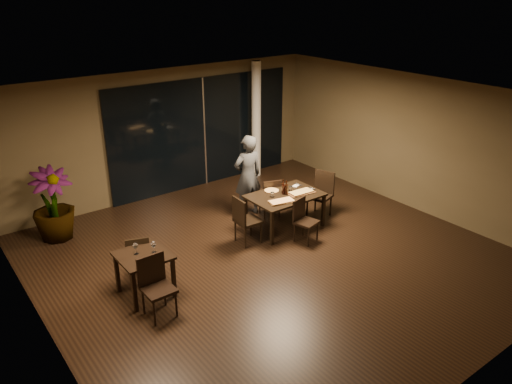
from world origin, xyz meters
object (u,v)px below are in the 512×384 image
object	(u,v)px
bottle_b	(286,188)
bottle_c	(283,186)
chair_main_far	(271,196)
chair_main_left	(244,218)
chair_main_near	(303,218)
chair_main_right	(322,191)
bottle_a	(284,188)
chair_side_far	(138,256)
diner	(248,176)
chair_side_near	(156,283)
potted_plant	(53,205)
side_table	(144,261)
main_table	(285,198)

from	to	relation	value
bottle_b	bottle_c	xyz separation A→B (m)	(0.00, 0.10, -0.00)
chair_main_far	chair_main_left	size ratio (longest dim) A/B	0.91
chair_main_far	bottle_b	bearing A→B (deg)	103.83
chair_main_near	chair_main_left	world-z (taller)	chair_main_left
chair_main_right	bottle_a	bearing A→B (deg)	-111.34
chair_side_far	diner	xyz separation A→B (m)	(3.07, 1.02, 0.43)
chair_main_far	chair_side_near	size ratio (longest dim) A/B	0.91
potted_plant	bottle_b	world-z (taller)	potted_plant
chair_main_right	potted_plant	xyz separation A→B (m)	(-5.01, 2.40, 0.18)
side_table	chair_side_near	world-z (taller)	chair_side_near
chair_side_far	chair_main_right	bearing A→B (deg)	-160.36
side_table	potted_plant	distance (m)	2.95
bottle_b	chair_main_right	bearing A→B (deg)	-0.11
chair_main_far	bottle_c	world-z (taller)	bottle_c
diner	bottle_b	xyz separation A→B (m)	(0.25, -1.00, -0.01)
side_table	bottle_a	size ratio (longest dim) A/B	3.00
bottle_a	bottle_b	bearing A→B (deg)	-53.51
bottle_b	diner	bearing A→B (deg)	104.02
chair_side_near	side_table	bearing A→B (deg)	81.35
potted_plant	chair_side_near	bearing A→B (deg)	-81.94
bottle_a	chair_side_far	bearing A→B (deg)	-178.78
chair_side_far	diner	distance (m)	3.27
side_table	chair_side_far	size ratio (longest dim) A/B	0.94
main_table	bottle_c	xyz separation A→B (m)	(0.02, 0.09, 0.22)
chair_main_right	chair_side_near	size ratio (longest dim) A/B	1.03
main_table	chair_main_near	world-z (taller)	chair_main_near
diner	main_table	bearing A→B (deg)	108.29
chair_side_far	potted_plant	bearing A→B (deg)	-55.10
potted_plant	bottle_b	bearing A→B (deg)	-30.99
bottle_a	bottle_c	xyz separation A→B (m)	(0.04, 0.06, 0.01)
chair_main_near	bottle_b	bearing A→B (deg)	67.41
bottle_c	potted_plant	bearing A→B (deg)	150.13
chair_side_near	bottle_c	xyz separation A→B (m)	(3.51, 1.17, 0.35)
chair_main_far	chair_main_right	xyz separation A→B (m)	(0.96, -0.58, 0.06)
potted_plant	bottle_c	bearing A→B (deg)	-29.87
diner	potted_plant	bearing A→B (deg)	-15.13
side_table	chair_main_far	distance (m)	3.64
bottle_c	bottle_a	bearing A→B (deg)	-122.80
chair_side_far	bottle_c	size ratio (longest dim) A/B	2.91
potted_plant	side_table	bearing A→B (deg)	-78.81
chair_side_far	chair_side_near	size ratio (longest dim) A/B	0.87
main_table	chair_side_far	bearing A→B (deg)	-179.43
chair_main_right	bottle_a	xyz separation A→B (m)	(-1.05, 0.05, 0.32)
chair_main_far	chair_side_far	size ratio (longest dim) A/B	1.05
side_table	chair_side_far	bearing A→B (deg)	77.72
bottle_a	bottle_b	world-z (taller)	bottle_b
potted_plant	chair_side_far	bearing A→B (deg)	-74.47
chair_main_far	diner	distance (m)	0.67
potted_plant	chair_main_right	bearing A→B (deg)	-25.60
main_table	potted_plant	xyz separation A→B (m)	(-3.97, 2.39, 0.06)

